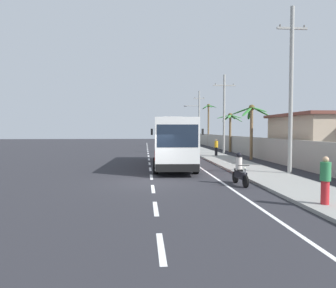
# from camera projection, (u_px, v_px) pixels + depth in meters

# --- Properties ---
(ground_plane) EXTENTS (160.00, 160.00, 0.00)m
(ground_plane) POSITION_uv_depth(u_px,v_px,m) (152.00, 182.00, 16.30)
(ground_plane) COLOR #28282D
(sidewalk_kerb) EXTENTS (3.20, 90.00, 0.14)m
(sidewalk_kerb) POSITION_uv_depth(u_px,v_px,m) (227.00, 161.00, 26.77)
(sidewalk_kerb) COLOR gray
(sidewalk_kerb) RESTS_ON ground
(lane_markings) EXTENTS (3.83, 71.00, 0.01)m
(lane_markings) POSITION_uv_depth(u_px,v_px,m) (171.00, 157.00, 31.15)
(lane_markings) COLOR white
(lane_markings) RESTS_ON ground
(boundary_wall) EXTENTS (0.24, 60.00, 2.04)m
(boundary_wall) POSITION_uv_depth(u_px,v_px,m) (254.00, 147.00, 30.99)
(boundary_wall) COLOR #9E998E
(boundary_wall) RESTS_ON ground
(coach_bus_foreground) EXTENTS (3.38, 11.69, 3.79)m
(coach_bus_foreground) POSITION_uv_depth(u_px,v_px,m) (173.00, 140.00, 23.25)
(coach_bus_foreground) COLOR white
(coach_bus_foreground) RESTS_ON ground
(motorcycle_beside_bus) EXTENTS (0.56, 1.96, 1.63)m
(motorcycle_beside_bus) POSITION_uv_depth(u_px,v_px,m) (240.00, 172.00, 15.39)
(motorcycle_beside_bus) COLOR black
(motorcycle_beside_bus) RESTS_ON ground
(motorcycle_trailing) EXTENTS (0.56, 1.96, 1.53)m
(motorcycle_trailing) POSITION_uv_depth(u_px,v_px,m) (184.00, 150.00, 32.19)
(motorcycle_trailing) COLOR black
(motorcycle_trailing) RESTS_ON ground
(pedestrian_near_kerb) EXTENTS (0.36, 0.36, 1.73)m
(pedestrian_near_kerb) POSITION_uv_depth(u_px,v_px,m) (216.00, 147.00, 31.34)
(pedestrian_near_kerb) COLOR black
(pedestrian_near_kerb) RESTS_ON sidewalk_kerb
(pedestrian_midwalk) EXTENTS (0.36, 0.36, 1.69)m
(pedestrian_midwalk) POSITION_uv_depth(u_px,v_px,m) (325.00, 179.00, 10.78)
(pedestrian_midwalk) COLOR red
(pedestrian_midwalk) RESTS_ON sidewalk_kerb
(utility_pole_nearest) EXTENTS (1.86, 0.24, 10.10)m
(utility_pole_nearest) POSITION_uv_depth(u_px,v_px,m) (291.00, 89.00, 18.40)
(utility_pole_nearest) COLOR #9E9E99
(utility_pole_nearest) RESTS_ON ground
(utility_pole_mid) EXTENTS (2.51, 0.24, 8.87)m
(utility_pole_mid) POSITION_uv_depth(u_px,v_px,m) (224.00, 113.00, 34.02)
(utility_pole_mid) COLOR #9E9E99
(utility_pole_mid) RESTS_ON ground
(utility_pole_far) EXTENTS (3.40, 0.24, 9.04)m
(utility_pole_far) POSITION_uv_depth(u_px,v_px,m) (199.00, 117.00, 49.60)
(utility_pole_far) COLOR #9E9E99
(utility_pole_far) RESTS_ON ground
(palm_nearest) EXTENTS (3.24, 3.14, 4.88)m
(palm_nearest) POSITION_uv_depth(u_px,v_px,m) (230.00, 123.00, 38.34)
(palm_nearest) COLOR brown
(palm_nearest) RESTS_ON ground
(palm_second) EXTENTS (3.66, 4.04, 5.12)m
(palm_second) POSITION_uv_depth(u_px,v_px,m) (252.00, 119.00, 28.55)
(palm_second) COLOR brown
(palm_second) RESTS_ON ground
(palm_third) EXTENTS (2.63, 2.83, 7.28)m
(palm_third) POSITION_uv_depth(u_px,v_px,m) (208.00, 117.00, 53.05)
(palm_third) COLOR brown
(palm_third) RESTS_ON ground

